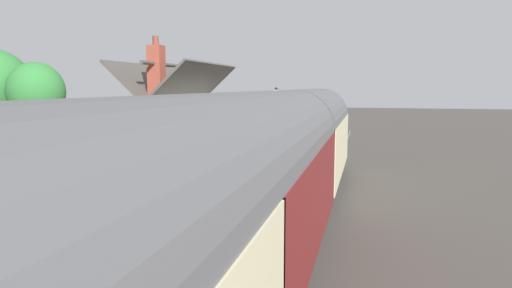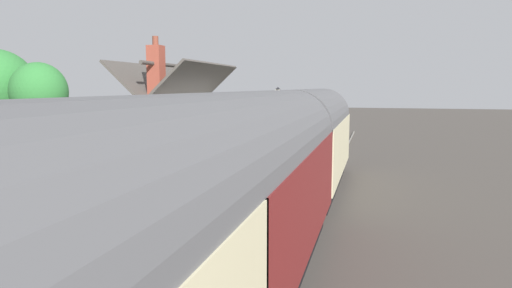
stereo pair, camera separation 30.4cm
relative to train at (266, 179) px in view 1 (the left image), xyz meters
The scene contains 17 objects.
ground_plane 8.48m from the train, ahead, with size 160.00×160.00×0.00m, color #423D38.
platform 9.80m from the train, 32.49° to the left, with size 32.00×6.56×0.91m, color #A39B8C.
platform_edge_coping 8.49m from the train, 14.33° to the left, with size 32.00×0.36×0.02m, color beige.
rail_near 8.44m from the train, ahead, with size 52.00×0.08×0.14m, color gray.
rail_far 8.44m from the train, ahead, with size 52.00×0.08×0.14m, color gray.
train is the anchor object (origin of this frame).
station_building 10.14m from the train, 35.54° to the left, with size 6.42×3.54×5.50m.
bench_near_building 17.23m from the train, 15.23° to the left, with size 1.41×0.48×0.88m.
bench_by_lamp 5.32m from the train, 123.57° to the left, with size 1.42×0.49×0.88m.
planter_edge_far 4.62m from the train, 44.34° to the left, with size 0.83×0.32×0.56m.
planter_bench_right 20.42m from the train, 17.85° to the left, with size 0.53×0.53×0.78m.
planter_bench_left 6.08m from the train, 35.20° to the left, with size 0.55×0.55×0.84m.
planter_by_door 6.50m from the train, 60.99° to the left, with size 0.55×0.55×0.84m.
planter_under_sign 5.08m from the train, 97.90° to the left, with size 0.78×0.32×0.65m.
lamp_post_platform 14.77m from the train, 10.41° to the left, with size 0.32×0.50×3.49m.
station_sign_board 2.58m from the train, 99.59° to the left, with size 0.96×0.06×1.57m.
tree_distant 18.15m from the train, 55.47° to the left, with size 2.97×2.98×5.73m.
Camera 1 is at (-18.56, -3.24, 4.41)m, focal length 31.66 mm.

